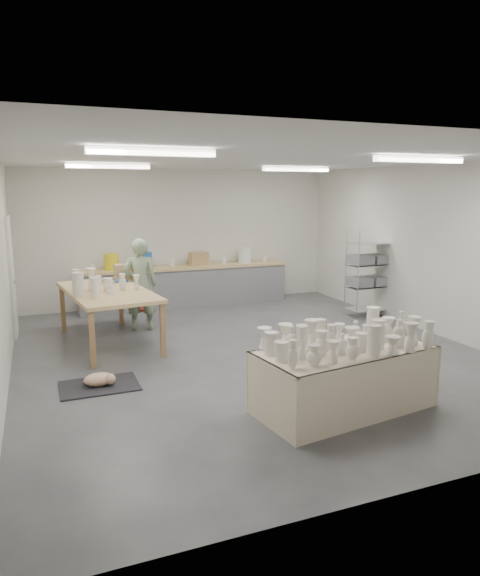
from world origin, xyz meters
name	(u,v)px	position (x,y,z in m)	size (l,w,h in m)	color
room	(243,222)	(-0.11, 0.08, 2.06)	(8.00, 8.02, 3.00)	#424449
back_counter	(186,284)	(-0.01, 3.68, 0.49)	(4.60, 0.60, 1.24)	tan
wire_shelf	(369,272)	(3.20, 1.40, 0.92)	(0.88, 0.48, 1.80)	silver
drying_table	(344,374)	(0.20, -2.34, 0.42)	(2.20, 1.27, 1.10)	olive
work_table	(106,290)	(-2.00, 1.48, 0.90)	(1.50, 2.55, 1.27)	tan
rug	(99,386)	(-2.39, -0.56, 0.01)	(1.00, 0.70, 0.02)	black
cat	(100,379)	(-2.38, -0.57, 0.10)	(0.47, 0.40, 0.17)	white
potter	(140,284)	(-1.32, 2.05, 0.85)	(0.62, 0.41, 1.69)	gray
red_stool	(138,310)	(-1.32, 2.32, 0.31)	(0.43, 0.43, 0.35)	#A92918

